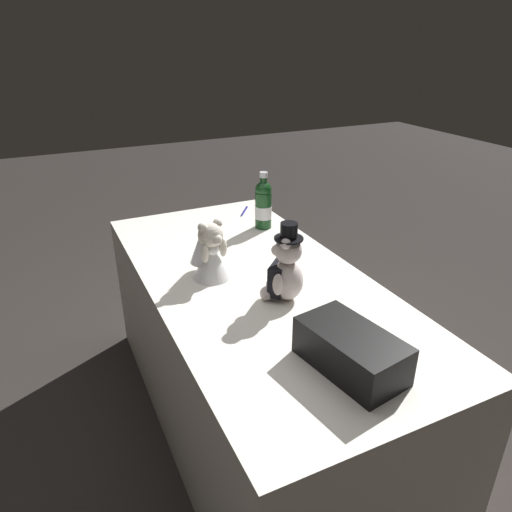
# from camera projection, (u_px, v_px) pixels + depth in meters

# --- Properties ---
(ground_plane) EXTENTS (12.00, 12.00, 0.00)m
(ground_plane) POSITION_uv_depth(u_px,v_px,m) (256.00, 416.00, 2.21)
(ground_plane) COLOR #2D2826
(reception_table) EXTENTS (1.79, 0.84, 0.73)m
(reception_table) POSITION_uv_depth(u_px,v_px,m) (256.00, 352.00, 2.06)
(reception_table) COLOR white
(reception_table) RESTS_ON ground_plane
(teddy_bear_groom) EXTENTS (0.16, 0.16, 0.30)m
(teddy_bear_groom) POSITION_uv_depth(u_px,v_px,m) (285.00, 270.00, 1.71)
(teddy_bear_groom) COLOR silver
(teddy_bear_groom) RESTS_ON reception_table
(teddy_bear_bride) EXTENTS (0.21, 0.16, 0.24)m
(teddy_bear_bride) POSITION_uv_depth(u_px,v_px,m) (209.00, 251.00, 1.88)
(teddy_bear_bride) COLOR white
(teddy_bear_bride) RESTS_ON reception_table
(champagne_bottle) EXTENTS (0.08, 0.08, 0.29)m
(champagne_bottle) POSITION_uv_depth(u_px,v_px,m) (263.00, 204.00, 2.34)
(champagne_bottle) COLOR #153F1A
(champagne_bottle) RESTS_ON reception_table
(signing_pen) EXTENTS (0.12, 0.09, 0.01)m
(signing_pen) POSITION_uv_depth(u_px,v_px,m) (244.00, 211.00, 2.59)
(signing_pen) COLOR navy
(signing_pen) RESTS_ON reception_table
(gift_case_black) EXTENTS (0.35, 0.23, 0.12)m
(gift_case_black) POSITION_uv_depth(u_px,v_px,m) (351.00, 350.00, 1.37)
(gift_case_black) COLOR black
(gift_case_black) RESTS_ON reception_table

